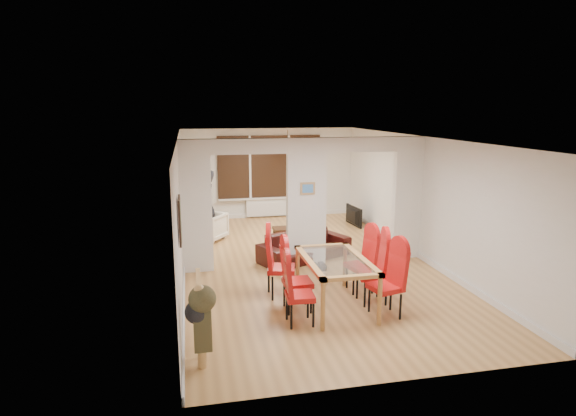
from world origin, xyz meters
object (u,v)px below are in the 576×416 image
object	(u,v)px
dining_chair_lb	(297,277)
dining_chair_lc	(281,264)
dining_chair_la	(300,291)
sofa	(305,246)
bottle	(300,221)
bowl	(297,226)
dining_chair_ra	(385,282)
person	(207,205)
television	(351,216)
dining_chair_rc	(360,262)
armchair	(208,227)
dining_chair_rb	(372,270)
coffee_table	(292,232)
dining_table	(335,282)

from	to	relation	value
dining_chair_lb	dining_chair_lc	bearing A→B (deg)	101.48
dining_chair_la	sofa	distance (m)	3.14
bottle	bowl	size ratio (longest dim) A/B	1.17
dining_chair_ra	sofa	size ratio (longest dim) A/B	0.55
dining_chair_lb	bowl	size ratio (longest dim) A/B	4.71
dining_chair_lb	dining_chair_la	bearing A→B (deg)	-99.23
person	television	xyz separation A→B (m)	(3.91, 0.64, -0.60)
dining_chair_rc	bowl	world-z (taller)	dining_chair_rc
dining_chair_lb	dining_chair_ra	distance (m)	1.37
dining_chair_la	armchair	distance (m)	5.09
sofa	dining_chair_rc	bearing A→B (deg)	-99.58
dining_chair_rb	coffee_table	distance (m)	4.45
dining_chair_lb	television	distance (m)	5.86
dining_chair_la	armchair	xyz separation A→B (m)	(-1.13, 4.96, -0.18)
bottle	dining_chair_lb	bearing A→B (deg)	-103.69
dining_table	bowl	bearing A→B (deg)	85.04
dining_table	armchair	size ratio (longest dim) A/B	2.32
armchair	television	bearing A→B (deg)	46.26
dining_chair_ra	bottle	xyz separation A→B (m)	(-0.18, 5.02, -0.20)
coffee_table	armchair	bearing A→B (deg)	179.85
dining_chair_lc	person	size ratio (longest dim) A/B	0.66
dining_chair_rb	person	bearing A→B (deg)	127.94
dining_chair_la	dining_chair_rc	bearing A→B (deg)	42.36
dining_chair_lb	dining_chair_rb	size ratio (longest dim) A/B	0.98
dining_chair_lb	dining_chair_rc	bearing A→B (deg)	24.09
person	bottle	size ratio (longest dim) A/B	6.35
dining_chair_lc	dining_chair_lb	bearing A→B (deg)	-65.01
dining_chair_rb	bowl	xyz separation A→B (m)	(-0.26, 4.42, -0.32)
dining_chair_rb	sofa	xyz separation A→B (m)	(-0.53, 2.48, -0.27)
person	dining_chair_lb	bearing A→B (deg)	22.01
person	bottle	bearing A→B (deg)	96.29
dining_chair_rb	bowl	bearing A→B (deg)	102.26
dining_table	dining_chair_rc	distance (m)	0.84
dining_chair_lb	television	size ratio (longest dim) A/B	1.19
dining_table	bowl	world-z (taller)	dining_table
dining_chair_la	sofa	xyz separation A→B (m)	(0.82, 3.03, -0.22)
dining_chair_lb	bottle	world-z (taller)	dining_chair_lb
dining_table	dining_chair_ra	xyz separation A→B (m)	(0.65, -0.52, 0.15)
television	dining_table	bearing A→B (deg)	152.13
dining_chair_lc	bowl	xyz separation A→B (m)	(1.15, 3.84, -0.33)
dining_chair_lb	dining_chair_rc	xyz separation A→B (m)	(1.26, 0.58, -0.01)
dining_chair_lc	armchair	distance (m)	3.98
dining_chair_la	dining_chair_lb	bearing A→B (deg)	84.96
dining_chair_la	bottle	world-z (taller)	dining_chair_la
dining_chair_rc	bowl	distance (m)	3.92
sofa	dining_chair_rb	bearing A→B (deg)	-102.22
dining_table	dining_chair_la	bearing A→B (deg)	-143.60
person	television	size ratio (longest dim) A/B	1.87
dining_table	dining_chair_ra	world-z (taller)	dining_chair_ra
dining_chair_rb	television	world-z (taller)	dining_chair_rb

